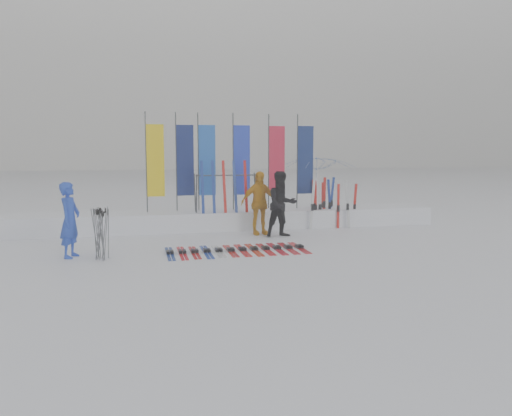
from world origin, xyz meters
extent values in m
plane|color=white|center=(0.00, 0.00, 0.00)|extent=(120.00, 120.00, 0.00)
cube|color=white|center=(0.00, 4.60, 0.30)|extent=(14.00, 1.60, 0.60)
imported|color=blue|center=(-4.54, 0.91, 0.91)|extent=(0.61, 0.76, 1.82)
imported|color=black|center=(1.22, 2.58, 0.98)|extent=(1.05, 0.87, 1.96)
imported|color=orange|center=(0.66, 3.16, 0.97)|extent=(1.19, 0.60, 1.94)
imported|color=white|center=(3.35, 5.33, 1.22)|extent=(2.83, 2.88, 2.44)
cube|color=navy|center=(-2.20, 0.76, 0.04)|extent=(0.17, 1.67, 0.07)
cube|color=red|center=(-1.89, 0.76, 0.04)|extent=(0.17, 1.68, 0.07)
cube|color=#B9100E|center=(-1.59, 0.76, 0.04)|extent=(0.17, 1.58, 0.07)
cube|color=navy|center=(-1.28, 0.76, 0.04)|extent=(0.17, 1.68, 0.07)
cube|color=silver|center=(-0.97, 0.76, 0.04)|extent=(0.17, 1.56, 0.07)
cube|color=#B4130E|center=(-0.66, 0.76, 0.04)|extent=(0.17, 1.58, 0.07)
cube|color=red|center=(-0.36, 0.76, 0.04)|extent=(0.17, 1.63, 0.07)
cube|color=red|center=(-0.05, 0.76, 0.04)|extent=(0.17, 1.66, 0.07)
cube|color=red|center=(0.26, 0.76, 0.04)|extent=(0.17, 1.59, 0.07)
cube|color=red|center=(0.56, 0.76, 0.04)|extent=(0.17, 1.67, 0.07)
cube|color=red|center=(0.87, 0.76, 0.04)|extent=(0.17, 1.62, 0.07)
cube|color=red|center=(1.18, 0.76, 0.04)|extent=(0.17, 1.60, 0.07)
cylinder|color=#595B60|center=(-3.65, 0.61, 0.59)|extent=(0.05, 0.03, 1.19)
cylinder|color=#595B60|center=(-3.80, 0.64, 0.62)|extent=(0.11, 0.11, 1.24)
cylinder|color=#595B60|center=(-3.95, 0.55, 0.61)|extent=(0.05, 0.09, 1.22)
cylinder|color=#595B60|center=(-3.88, 0.49, 0.60)|extent=(0.14, 0.07, 1.19)
cylinder|color=#595B60|center=(-3.85, 0.58, 0.60)|extent=(0.13, 0.16, 1.19)
cylinder|color=#595B60|center=(-3.69, 0.53, 0.62)|extent=(0.13, 0.15, 1.24)
cylinder|color=#595B60|center=(-3.97, 0.75, 0.60)|extent=(0.15, 0.07, 1.19)
cylinder|color=#595B60|center=(-3.74, 0.68, 0.57)|extent=(0.14, 0.07, 1.14)
cylinder|color=#595B60|center=(-3.76, 0.37, 0.60)|extent=(0.03, 0.13, 1.19)
cylinder|color=#595B60|center=(-3.81, 0.52, 0.62)|extent=(0.14, 0.04, 1.24)
cylinder|color=#595B60|center=(-3.84, 0.77, 0.58)|extent=(0.15, 0.02, 1.16)
cylinder|color=#595B60|center=(-3.86, 0.49, 0.61)|extent=(0.09, 0.11, 1.23)
cylinder|color=#595B60|center=(-3.89, 0.44, 0.61)|extent=(0.08, 0.11, 1.22)
cylinder|color=#595B60|center=(-3.75, 0.38, 0.57)|extent=(0.04, 0.05, 1.14)
cylinder|color=#383A3F|center=(-2.67, 4.69, 2.20)|extent=(0.04, 0.04, 3.20)
cube|color=yellow|center=(-2.38, 4.69, 2.25)|extent=(0.55, 0.03, 2.30)
cylinder|color=#383A3F|center=(-1.71, 4.82, 2.20)|extent=(0.04, 0.04, 3.20)
cube|color=#0C1956|center=(-1.42, 4.82, 2.25)|extent=(0.55, 0.03, 2.30)
cylinder|color=#383A3F|center=(-1.00, 4.78, 2.20)|extent=(0.04, 0.04, 3.20)
cube|color=blue|center=(-0.71, 4.78, 2.25)|extent=(0.55, 0.03, 2.30)
cylinder|color=#383A3F|center=(0.15, 4.73, 2.20)|extent=(0.04, 0.04, 3.20)
cube|color=#1A33C7|center=(0.44, 4.73, 2.25)|extent=(0.55, 0.03, 2.30)
cylinder|color=#383A3F|center=(1.42, 4.91, 2.20)|extent=(0.04, 0.04, 3.20)
cube|color=red|center=(1.71, 4.91, 2.25)|extent=(0.55, 0.03, 2.30)
cylinder|color=#383A3F|center=(2.36, 4.67, 2.20)|extent=(0.04, 0.04, 3.20)
cube|color=navy|center=(2.65, 4.67, 2.25)|extent=(0.55, 0.03, 2.30)
cylinder|color=#383A3F|center=(-1.16, 3.95, 1.23)|extent=(0.04, 0.30, 1.23)
cylinder|color=#383A3F|center=(-1.16, 4.45, 1.23)|extent=(0.04, 0.30, 1.23)
cylinder|color=#383A3F|center=(0.84, 3.95, 1.23)|extent=(0.04, 0.30, 1.23)
cylinder|color=#383A3F|center=(0.84, 4.45, 1.23)|extent=(0.04, 0.30, 1.23)
cylinder|color=#383A3F|center=(-0.16, 4.20, 1.78)|extent=(2.00, 0.04, 0.04)
cube|color=silver|center=(3.81, 3.69, 0.80)|extent=(0.09, 0.04, 1.59)
cube|color=silver|center=(3.00, 4.11, 0.74)|extent=(0.09, 0.03, 1.49)
cube|color=red|center=(4.17, 3.93, 0.73)|extent=(0.09, 0.05, 1.46)
cube|color=red|center=(2.76, 4.01, 0.79)|extent=(0.09, 0.04, 1.59)
cube|color=navy|center=(3.62, 4.66, 0.83)|extent=(0.09, 0.04, 1.66)
cube|color=red|center=(2.95, 4.56, 0.79)|extent=(0.09, 0.04, 1.57)
cube|color=silver|center=(2.56, 3.64, 0.82)|extent=(0.09, 0.04, 1.63)
cube|color=red|center=(3.32, 4.71, 0.74)|extent=(0.09, 0.03, 1.48)
cube|color=navy|center=(3.37, 4.19, 0.80)|extent=(0.09, 0.03, 1.61)
cube|color=red|center=(3.51, 3.77, 0.74)|extent=(0.09, 0.03, 1.47)
cube|color=red|center=(3.19, 4.23, 0.84)|extent=(0.09, 0.03, 1.68)
cube|color=red|center=(2.84, 4.11, 0.73)|extent=(0.09, 0.04, 1.46)
camera|label=1|loc=(-2.89, -11.61, 2.54)|focal=35.00mm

